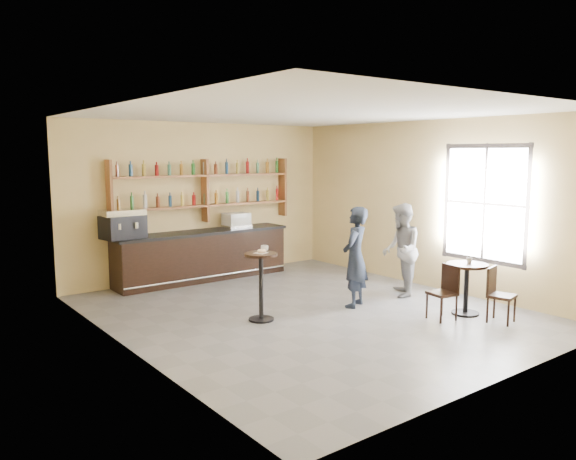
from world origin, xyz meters
TOP-DOWN VIEW (x-y plane):
  - floor at (0.00, 0.00)m, footprint 7.00×7.00m
  - ceiling at (0.00, 0.00)m, footprint 7.00×7.00m
  - wall_back at (0.00, 3.50)m, footprint 7.00×0.00m
  - wall_front at (0.00, -3.50)m, footprint 7.00×0.00m
  - wall_left at (-3.00, 0.00)m, footprint 0.00×7.00m
  - wall_right at (3.00, 0.00)m, footprint 0.00×7.00m
  - window_pane at (2.99, -1.20)m, footprint 0.00×2.00m
  - window_frame at (2.99, -1.20)m, footprint 0.04×1.70m
  - shelf_unit at (0.00, 3.37)m, footprint 4.00×0.26m
  - liquor_bottles at (0.00, 3.37)m, footprint 3.68×0.10m
  - bar_counter at (-0.21, 3.15)m, footprint 3.73×0.73m
  - espresso_machine at (-1.86, 3.15)m, footprint 0.82×0.60m
  - pastry_case at (0.61, 3.15)m, footprint 0.57×0.48m
  - pedestal_table at (-0.86, 0.09)m, footprint 0.65×0.65m
  - napkin at (-0.86, 0.09)m, footprint 0.22×0.22m
  - donut at (-0.85, 0.08)m, footprint 0.17×0.17m
  - cup_pedestal at (-0.72, 0.19)m, footprint 0.14×0.14m
  - man_main at (0.85, -0.21)m, footprint 0.74×0.64m
  - cafe_table at (1.95, -1.63)m, footprint 0.79×0.79m
  - cup_cafe at (2.00, -1.63)m, footprint 0.10×0.10m
  - chair_west at (1.40, -1.58)m, footprint 0.42×0.42m
  - chair_south at (2.00, -2.23)m, footprint 0.45×0.45m
  - patron_second at (2.01, -0.19)m, footprint 1.03×1.03m

SIDE VIEW (x-z plane):
  - floor at x=0.00m, z-range 0.00..0.00m
  - cafe_table at x=1.95m, z-range 0.00..0.83m
  - chair_south at x=2.00m, z-range 0.00..0.85m
  - chair_west at x=1.40m, z-range 0.00..0.85m
  - bar_counter at x=-0.21m, z-range 0.00..1.01m
  - pedestal_table at x=-0.86m, z-range 0.00..1.06m
  - patron_second at x=2.01m, z-range 0.00..1.69m
  - man_main at x=0.85m, z-range 0.00..1.70m
  - cup_cafe at x=2.00m, z-range 0.83..0.92m
  - napkin at x=-0.86m, z-range 1.06..1.06m
  - donut at x=-0.85m, z-range 1.06..1.11m
  - cup_pedestal at x=-0.72m, z-range 1.06..1.15m
  - pastry_case at x=0.61m, z-range 1.01..1.32m
  - espresso_machine at x=-1.86m, z-range 1.01..1.55m
  - wall_back at x=0.00m, z-range -1.90..5.10m
  - wall_front at x=0.00m, z-range -1.90..5.10m
  - wall_left at x=-3.00m, z-range -1.90..5.10m
  - wall_right at x=3.00m, z-range -1.90..5.10m
  - window_frame at x=2.99m, z-range 0.65..2.75m
  - window_pane at x=2.99m, z-range 0.70..2.70m
  - shelf_unit at x=0.00m, z-range 1.11..2.51m
  - liquor_bottles at x=0.00m, z-range 1.48..2.48m
  - ceiling at x=0.00m, z-range 3.20..3.20m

